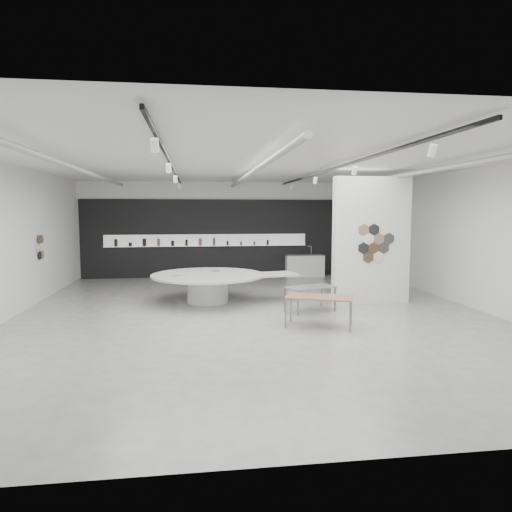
{
  "coord_description": "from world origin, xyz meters",
  "views": [
    {
      "loc": [
        -1.48,
        -11.41,
        2.63
      ],
      "look_at": [
        0.21,
        1.2,
        1.38
      ],
      "focal_mm": 32.0,
      "sensor_mm": 36.0,
      "label": 1
    }
  ],
  "objects": [
    {
      "name": "partition_column",
      "position": [
        3.5,
        1.0,
        1.8
      ],
      "size": [
        2.2,
        0.38,
        3.6
      ],
      "color": "white",
      "rests_on": "ground"
    },
    {
      "name": "back_wall_display",
      "position": [
        -0.08,
        6.93,
        1.54
      ],
      "size": [
        11.8,
        0.27,
        3.1
      ],
      "color": "black",
      "rests_on": "ground"
    },
    {
      "name": "room",
      "position": [
        -0.09,
        -0.0,
        2.07
      ],
      "size": [
        12.02,
        14.02,
        3.82
      ],
      "color": "#A2A198",
      "rests_on": "ground"
    },
    {
      "name": "sample_table_stone",
      "position": [
        1.51,
        0.13,
        0.6
      ],
      "size": [
        1.43,
        1.09,
        0.66
      ],
      "rotation": [
        0.0,
        0.0,
        0.4
      ],
      "color": "slate",
      "rests_on": "ground"
    },
    {
      "name": "kitchen_counter",
      "position": [
        2.92,
        6.5,
        0.44
      ],
      "size": [
        1.58,
        0.67,
        1.23
      ],
      "rotation": [
        0.0,
        0.0,
        -0.04
      ],
      "color": "white",
      "rests_on": "ground"
    },
    {
      "name": "sample_table_wood",
      "position": [
        1.31,
        -1.45,
        0.65
      ],
      "size": [
        1.66,
        1.25,
        0.7
      ],
      "rotation": [
        0.0,
        0.0,
        -0.38
      ],
      "color": "#8B5E48",
      "rests_on": "ground"
    },
    {
      "name": "display_island",
      "position": [
        -1.06,
        1.69,
        0.54
      ],
      "size": [
        4.55,
        3.8,
        0.83
      ],
      "rotation": [
        0.0,
        0.0,
        0.19
      ],
      "color": "white",
      "rests_on": "ground"
    }
  ]
}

